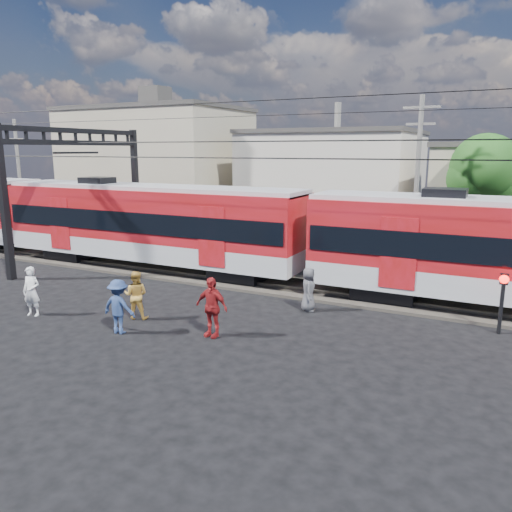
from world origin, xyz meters
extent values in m
plane|color=black|center=(0.00, 0.00, 0.00)|extent=(120.00, 120.00, 0.00)
cube|color=#2D2823|center=(0.00, 8.00, 0.06)|extent=(70.00, 3.40, 0.12)
cube|color=#59544C|center=(0.00, 7.25, 0.18)|extent=(70.00, 0.12, 0.12)
cube|color=#59544C|center=(0.00, 8.75, 0.18)|extent=(70.00, 0.12, 0.12)
cube|color=black|center=(-10.64, 8.00, 0.35)|extent=(2.40, 2.20, 0.70)
cube|color=black|center=(-0.40, 8.00, 0.35)|extent=(2.40, 2.20, 0.70)
cube|color=#AAADB3|center=(-5.52, 8.00, 1.15)|extent=(16.00, 3.00, 0.90)
cube|color=maroon|center=(-5.52, 8.00, 2.80)|extent=(16.00, 3.00, 2.40)
cube|color=black|center=(-5.52, 8.00, 2.55)|extent=(15.68, 3.08, 0.95)
cube|color=#AAADB3|center=(-5.52, 8.00, 4.05)|extent=(16.00, 2.60, 0.25)
cube|color=black|center=(6.16, 8.00, 0.35)|extent=(2.40, 2.20, 0.70)
cube|color=black|center=(-10.00, 3.50, 3.50)|extent=(0.30, 0.30, 7.00)
cube|color=black|center=(-10.00, 12.50, 3.50)|extent=(0.30, 0.30, 7.00)
cube|color=black|center=(-10.00, 8.00, 6.80)|extent=(0.25, 9.30, 0.25)
cube|color=black|center=(-10.00, 8.00, 6.20)|extent=(0.25, 9.30, 0.25)
cylinder|color=black|center=(0.00, 7.30, 5.50)|extent=(70.00, 0.03, 0.03)
cylinder|color=black|center=(0.00, 8.70, 5.50)|extent=(70.00, 0.03, 0.03)
cylinder|color=black|center=(0.00, 7.30, 6.20)|extent=(70.00, 0.03, 0.03)
cylinder|color=black|center=(0.00, 8.70, 6.20)|extent=(70.00, 0.03, 0.03)
cylinder|color=black|center=(0.00, 4.50, 7.50)|extent=(70.00, 0.03, 0.03)
cylinder|color=black|center=(0.00, 11.50, 7.50)|extent=(70.00, 0.03, 0.03)
cube|color=tan|center=(-17.00, 24.00, 4.50)|extent=(14.00, 10.00, 9.00)
cube|color=#3F3D3A|center=(-17.00, 24.00, 9.15)|extent=(14.28, 10.20, 0.30)
cube|color=beige|center=(-2.00, 27.00, 3.50)|extent=(12.00, 12.00, 7.00)
cube|color=#3F3D3A|center=(-2.00, 27.00, 7.15)|extent=(12.24, 12.24, 0.30)
cylinder|color=slate|center=(6.00, 15.00, 4.25)|extent=(0.24, 0.24, 8.50)
cube|color=slate|center=(6.00, 15.00, 7.90)|extent=(1.80, 0.12, 0.12)
cube|color=slate|center=(6.00, 15.00, 7.10)|extent=(1.40, 0.12, 0.12)
cylinder|color=slate|center=(-22.00, 14.00, 4.00)|extent=(0.24, 0.24, 8.00)
cube|color=slate|center=(-22.00, 14.00, 7.40)|extent=(1.80, 0.12, 0.12)
cube|color=slate|center=(-22.00, 14.00, 6.60)|extent=(1.40, 0.12, 0.12)
cylinder|color=#382619|center=(9.00, 18.00, 1.96)|extent=(0.36, 0.36, 3.92)
sphere|color=#214714|center=(9.00, 18.00, 4.90)|extent=(3.64, 3.64, 3.64)
sphere|color=#214714|center=(9.60, 18.30, 4.20)|extent=(2.80, 2.80, 2.80)
imported|color=white|center=(-4.84, 0.35, 0.90)|extent=(0.73, 0.56, 1.79)
imported|color=gold|center=(-1.27, 1.74, 0.86)|extent=(1.02, 0.91, 1.73)
imported|color=navy|center=(-0.83, 0.37, 0.90)|extent=(1.19, 0.73, 1.79)
imported|color=maroon|center=(2.01, 1.45, 0.98)|extent=(1.17, 0.54, 1.95)
imported|color=#48484D|center=(3.87, 5.25, 0.81)|extent=(0.76, 0.92, 1.63)
cylinder|color=black|center=(10.27, 5.75, 0.94)|extent=(0.13, 0.13, 1.89)
sphere|color=#FF140C|center=(10.27, 5.75, 1.83)|extent=(0.29, 0.29, 0.29)
cube|color=black|center=(10.27, 5.75, 1.83)|extent=(0.26, 0.06, 0.37)
camera|label=1|loc=(9.97, -11.48, 5.87)|focal=35.00mm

